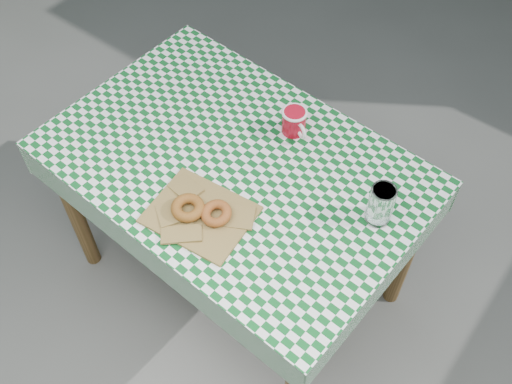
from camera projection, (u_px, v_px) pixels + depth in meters
ground at (219, 295)px, 2.50m from camera, size 60.00×60.00×0.00m
table at (237, 227)px, 2.26m from camera, size 1.24×0.86×0.75m
tablecloth at (234, 163)px, 1.96m from camera, size 1.26×0.88×0.01m
paper_bag at (200, 214)px, 1.82m from camera, size 0.33×0.27×0.02m
bagel_front at (188, 208)px, 1.81m from camera, size 0.12×0.12×0.03m
bagel_back at (216, 213)px, 1.79m from camera, size 0.12×0.12×0.03m
coffee_mug at (294, 121)px, 2.00m from camera, size 0.21×0.21×0.09m
drinking_glass at (381, 205)px, 1.77m from camera, size 0.09×0.09×0.14m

